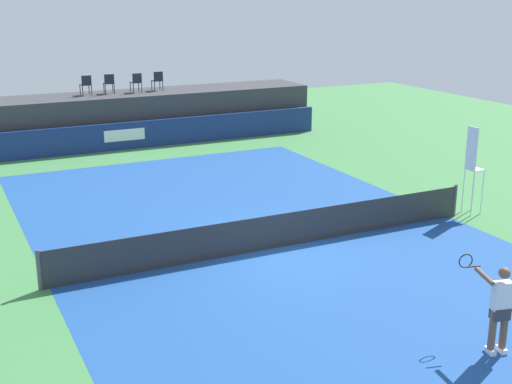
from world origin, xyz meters
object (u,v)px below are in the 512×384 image
spectator_chair_far_left (86,84)px  spectator_chair_right (158,80)px  tennis_player (499,307)px  spectator_chair_left (109,83)px  umpire_chair (473,164)px  net_post_near (39,270)px  spectator_chair_center (136,82)px  tennis_ball (263,219)px  net_post_far (455,201)px

spectator_chair_far_left → spectator_chair_right: (3.33, 0.01, 0.00)m
tennis_player → spectator_chair_left: bearing=94.4°
umpire_chair → spectator_chair_far_left: bearing=118.4°
spectator_chair_right → net_post_near: 17.52m
spectator_chair_center → tennis_ball: 13.29m
spectator_chair_left → umpire_chair: bearing=-64.8°
net_post_far → tennis_player: tennis_player is taller
spectator_chair_far_left → net_post_near: spectator_chair_far_left is taller
spectator_chair_left → tennis_player: bearing=-85.6°
spectator_chair_far_left → tennis_player: spectator_chair_far_left is taller
spectator_chair_left → tennis_ball: spectator_chair_left is taller
spectator_chair_right → tennis_player: spectator_chair_right is taller
spectator_chair_center → umpire_chair: (6.06, -15.24, -1.11)m
spectator_chair_left → net_post_near: 16.62m
spectator_chair_far_left → umpire_chair: bearing=-61.6°
umpire_chair → net_post_near: 13.03m
net_post_far → umpire_chair: bearing=-0.3°
spectator_chair_left → spectator_chair_right: bearing=-0.7°
tennis_player → tennis_ball: bearing=93.2°
spectator_chair_far_left → spectator_chair_center: bearing=-4.6°
net_post_far → net_post_near: bearing=180.0°
spectator_chair_far_left → spectator_chair_left: bearing=2.0°
spectator_chair_left → spectator_chair_far_left: bearing=-178.0°
spectator_chair_center → tennis_ball: size_ratio=13.06×
net_post_far → tennis_ball: size_ratio=14.71×
spectator_chair_far_left → net_post_far: bearing=-63.4°
spectator_chair_left → tennis_player: (1.70, -22.22, -1.73)m
spectator_chair_center → spectator_chair_right: size_ratio=1.00×
net_post_near → spectator_chair_far_left: bearing=73.2°
spectator_chair_left → spectator_chair_right: (2.28, -0.03, 0.00)m
net_post_far → tennis_ball: 5.93m
spectator_chair_far_left → tennis_ball: bearing=-80.3°
spectator_chair_right → tennis_ball: (-1.08, -13.21, -2.66)m
spectator_chair_center → umpire_chair: 16.44m
spectator_chair_left → spectator_chair_center: bearing=-10.3°
spectator_chair_far_left → tennis_player: size_ratio=0.50×
tennis_ball → umpire_chair: bearing=-20.1°
spectator_chair_far_left → umpire_chair: size_ratio=0.32×
spectator_chair_center → net_post_near: bearing=-114.4°
net_post_near → spectator_chair_center: bearing=65.6°
spectator_chair_far_left → net_post_far: spectator_chair_far_left is taller
spectator_chair_far_left → tennis_ball: size_ratio=13.06×
spectator_chair_far_left → umpire_chair: 17.56m
spectator_chair_right → tennis_ball: spectator_chair_right is taller
umpire_chair → tennis_ball: size_ratio=40.59×
spectator_chair_far_left → umpire_chair: spectator_chair_far_left is taller
spectator_chair_right → net_post_far: size_ratio=0.89×
tennis_player → spectator_chair_center: bearing=91.3°
spectator_chair_left → tennis_ball: size_ratio=13.06×
tennis_ball → net_post_far: bearing=-22.0°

